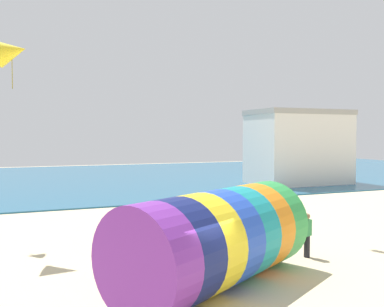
% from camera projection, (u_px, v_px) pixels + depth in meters
% --- Properties ---
extents(sea, '(120.00, 40.00, 0.10)m').
position_uv_depth(sea, '(63.00, 179.00, 46.95)').
color(sea, '#236084').
rests_on(sea, ground).
extents(giant_inflatable_tube, '(8.03, 6.40, 3.11)m').
position_uv_depth(giant_inflatable_tube, '(216.00, 239.00, 13.77)').
color(giant_inflatable_tube, purple).
rests_on(giant_inflatable_tube, ground).
extents(kite_handler, '(0.41, 0.33, 1.77)m').
position_uv_depth(kite_handler, '(307.00, 235.00, 17.10)').
color(kite_handler, black).
rests_on(kite_handler, ground).
extents(kite_yellow_delta, '(1.68, 1.53, 2.30)m').
position_uv_depth(kite_yellow_delta, '(12.00, 52.00, 18.42)').
color(kite_yellow_delta, yellow).
extents(promenade_building, '(9.54, 5.90, 7.37)m').
position_uv_depth(promenade_building, '(298.00, 147.00, 42.52)').
color(promenade_building, silver).
rests_on(promenade_building, ground).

